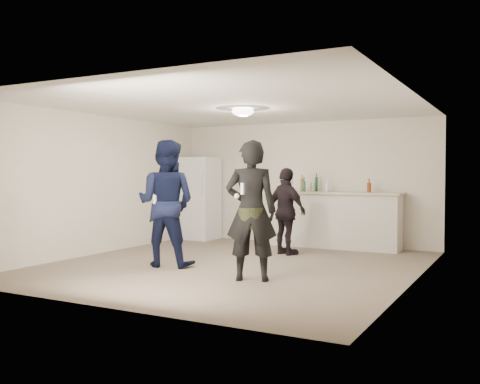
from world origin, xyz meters
The scene contains 21 objects.
floor centered at (0.00, 0.00, 0.00)m, with size 6.00×6.00×0.00m, color #6B5B4C.
ceiling centered at (0.00, 0.00, 2.50)m, with size 6.00×6.00×0.00m, color silver.
wall_back centered at (0.00, 3.00, 1.25)m, with size 6.00×6.00×0.00m, color beige.
wall_front centered at (0.00, -3.00, 1.25)m, with size 6.00×6.00×0.00m, color beige.
wall_left centered at (-2.75, 0.00, 1.25)m, with size 6.00×6.00×0.00m, color beige.
wall_right centered at (2.75, 0.00, 1.25)m, with size 6.00×6.00×0.00m, color beige.
counter centered at (0.73, 2.67, 0.53)m, with size 2.60×0.56×1.05m, color beige.
counter_top centered at (0.73, 2.67, 1.07)m, with size 2.68×0.64×0.04m, color #C0B095.
fridge centered at (-2.28, 2.60, 0.90)m, with size 0.70×0.70×1.80m, color white.
fridge_handle centered at (-2.00, 2.23, 1.30)m, with size 0.02×0.02×0.60m, color silver.
ceiling_dome centered at (0.00, 0.30, 2.45)m, with size 0.36×0.36×0.16m, color white.
shaker centered at (0.32, 2.66, 1.18)m, with size 0.08×0.08×0.17m, color #B1B0B5.
man centered at (-0.91, -0.56, 0.98)m, with size 0.96×0.74×1.97m, color #0E173C.
woman centered at (0.79, -0.96, 0.95)m, with size 0.69×0.45×1.89m, color black.
camo_shorts centered at (0.79, -0.96, 0.85)m, with size 0.34×0.34×0.28m, color #2C3417.
spectator centered at (0.30, 1.39, 0.77)m, with size 0.91×0.38×1.55m, color black.
remote_man centered at (-0.91, -0.84, 1.05)m, with size 0.04×0.04×0.15m, color white.
nunchuk_man centered at (-0.79, -0.81, 0.98)m, with size 0.07×0.07×0.07m, color white.
remote_woman centered at (0.79, -1.21, 1.25)m, with size 0.04×0.04×0.15m, color silver.
nunchuk_woman centered at (0.69, -1.18, 1.15)m, with size 0.07×0.07×0.07m, color silver.
bottle_cluster centered at (0.52, 2.67, 1.20)m, with size 1.38×0.36×0.28m.
Camera 1 is at (4.03, -7.36, 1.45)m, focal length 40.00 mm.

